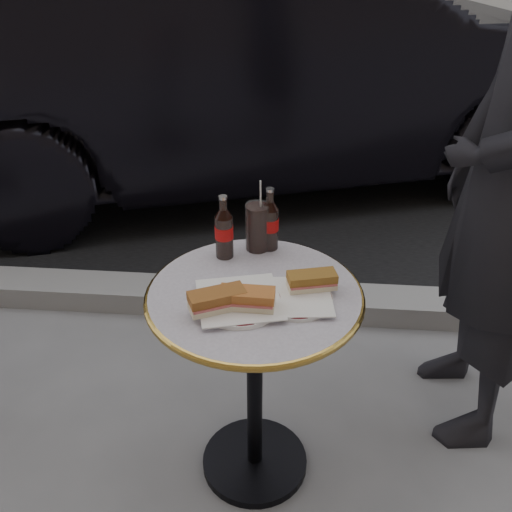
# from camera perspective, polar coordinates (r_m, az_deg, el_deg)

# --- Properties ---
(ground) EXTENTS (80.00, 80.00, 0.00)m
(ground) POSITION_cam_1_polar(r_m,az_deg,el_deg) (2.12, -0.12, -20.03)
(ground) COLOR slate
(ground) RESTS_ON ground
(asphalt_road) EXTENTS (40.00, 8.00, 0.00)m
(asphalt_road) POSITION_cam_1_polar(r_m,az_deg,el_deg) (6.53, 3.87, 16.70)
(asphalt_road) COLOR black
(asphalt_road) RESTS_ON ground
(curb) EXTENTS (40.00, 0.20, 0.12)m
(curb) POSITION_cam_1_polar(r_m,az_deg,el_deg) (2.74, 1.52, -4.50)
(curb) COLOR gray
(curb) RESTS_ON ground
(bistro_table) EXTENTS (0.62, 0.62, 0.73)m
(bistro_table) POSITION_cam_1_polar(r_m,az_deg,el_deg) (1.85, -0.14, -12.93)
(bistro_table) COLOR #BAB2C4
(bistro_table) RESTS_ON ground
(plate_left) EXTENTS (0.25, 0.25, 0.01)m
(plate_left) POSITION_cam_1_polar(r_m,az_deg,el_deg) (1.56, -1.68, -4.61)
(plate_left) COLOR white
(plate_left) RESTS_ON bistro_table
(plate_right) EXTENTS (0.21, 0.21, 0.01)m
(plate_right) POSITION_cam_1_polar(r_m,az_deg,el_deg) (1.58, 4.05, -4.28)
(plate_right) COLOR white
(plate_right) RESTS_ON bistro_table
(sandwich_left_a) EXTENTS (0.17, 0.13, 0.05)m
(sandwich_left_a) POSITION_cam_1_polar(r_m,az_deg,el_deg) (1.51, -3.91, -4.52)
(sandwich_left_a) COLOR brown
(sandwich_left_a) RESTS_ON plate_left
(sandwich_left_b) EXTENTS (0.15, 0.07, 0.05)m
(sandwich_left_b) POSITION_cam_1_polar(r_m,az_deg,el_deg) (1.51, -0.90, -4.38)
(sandwich_left_b) COLOR #B5652E
(sandwich_left_b) RESTS_ON plate_left
(sandwich_right) EXTENTS (0.15, 0.09, 0.05)m
(sandwich_right) POSITION_cam_1_polar(r_m,az_deg,el_deg) (1.60, 5.60, -2.57)
(sandwich_right) COLOR brown
(sandwich_right) RESTS_ON plate_right
(cola_bottle_left) EXTENTS (0.07, 0.07, 0.21)m
(cola_bottle_left) POSITION_cam_1_polar(r_m,az_deg,el_deg) (1.72, -3.23, 2.94)
(cola_bottle_left) COLOR black
(cola_bottle_left) RESTS_ON bistro_table
(cola_bottle_right) EXTENTS (0.07, 0.07, 0.21)m
(cola_bottle_right) POSITION_cam_1_polar(r_m,az_deg,el_deg) (1.77, 1.38, 3.75)
(cola_bottle_right) COLOR black
(cola_bottle_right) RESTS_ON bistro_table
(cola_glass) EXTENTS (0.09, 0.09, 0.16)m
(cola_glass) POSITION_cam_1_polar(r_m,az_deg,el_deg) (1.77, 0.14, 2.94)
(cola_glass) COLOR black
(cola_glass) RESTS_ON bistro_table
(parked_car) EXTENTS (3.10, 5.12, 1.59)m
(parked_car) POSITION_cam_1_polar(r_m,az_deg,el_deg) (3.94, 0.33, 18.83)
(parked_car) COLOR black
(parked_car) RESTS_ON ground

